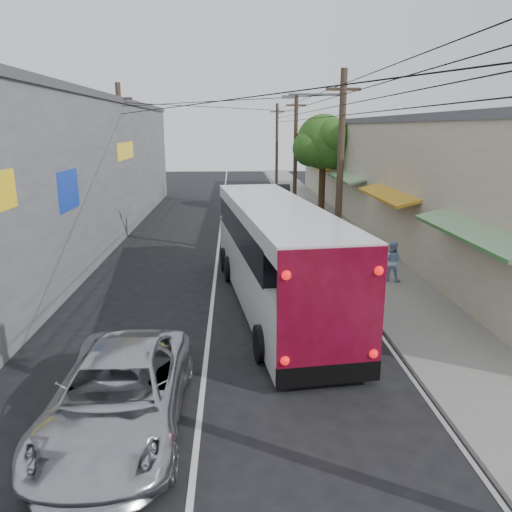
# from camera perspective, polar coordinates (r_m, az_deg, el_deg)

# --- Properties ---
(ground) EXTENTS (120.00, 120.00, 0.00)m
(ground) POSITION_cam_1_polar(r_m,az_deg,el_deg) (9.64, -7.01, -22.13)
(ground) COLOR black
(ground) RESTS_ON ground
(sidewalk) EXTENTS (3.00, 80.00, 0.12)m
(sidewalk) POSITION_cam_1_polar(r_m,az_deg,el_deg) (28.87, 8.90, 3.00)
(sidewalk) COLOR slate
(sidewalk) RESTS_ON ground
(building_right) EXTENTS (7.09, 40.00, 6.25)m
(building_right) POSITION_cam_1_polar(r_m,az_deg,el_deg) (31.54, 16.52, 9.23)
(building_right) COLOR #BBB695
(building_right) RESTS_ON ground
(building_left) EXTENTS (7.20, 36.00, 7.25)m
(building_left) POSITION_cam_1_polar(r_m,az_deg,el_deg) (27.39, -22.67, 9.05)
(building_left) COLOR gray
(building_left) RESTS_ON ground
(utility_poles) EXTENTS (11.80, 45.28, 8.00)m
(utility_poles) POSITION_cam_1_polar(r_m,az_deg,el_deg) (28.19, 2.23, 11.23)
(utility_poles) COLOR #473828
(utility_poles) RESTS_ON ground
(street_tree) EXTENTS (4.40, 4.00, 6.60)m
(street_tree) POSITION_cam_1_polar(r_m,az_deg,el_deg) (34.30, 7.81, 12.61)
(street_tree) COLOR #3F2B19
(street_tree) RESTS_ON ground
(coach_bus) EXTENTS (3.84, 11.85, 3.36)m
(coach_bus) POSITION_cam_1_polar(r_m,az_deg,el_deg) (16.32, 2.14, 0.33)
(coach_bus) COLOR silver
(coach_bus) RESTS_ON ground
(jeepney) EXTENTS (2.51, 5.40, 1.50)m
(jeepney) POSITION_cam_1_polar(r_m,az_deg,el_deg) (10.28, -15.41, -15.07)
(jeepney) COLOR silver
(jeepney) RESTS_ON ground
(parked_suv) EXTENTS (2.67, 5.17, 1.43)m
(parked_suv) POSITION_cam_1_polar(r_m,az_deg,el_deg) (25.00, 6.27, 2.85)
(parked_suv) COLOR gray
(parked_suv) RESTS_ON ground
(parked_car_mid) EXTENTS (2.21, 4.88, 1.63)m
(parked_car_mid) POSITION_cam_1_polar(r_m,az_deg,el_deg) (28.31, 3.58, 4.47)
(parked_car_mid) COLOR #242429
(parked_car_mid) RESTS_ON ground
(parked_car_far) EXTENTS (1.69, 4.10, 1.32)m
(parked_car_far) POSITION_cam_1_polar(r_m,az_deg,el_deg) (40.07, 2.89, 7.22)
(parked_car_far) COLOR #222227
(parked_car_far) RESTS_ON ground
(pedestrian_near) EXTENTS (0.62, 0.47, 1.54)m
(pedestrian_near) POSITION_cam_1_polar(r_m,az_deg,el_deg) (19.42, 13.72, -0.35)
(pedestrian_near) COLOR pink
(pedestrian_near) RESTS_ON sidewalk
(pedestrian_far) EXTENTS (0.94, 0.88, 1.53)m
(pedestrian_far) POSITION_cam_1_polar(r_m,az_deg,el_deg) (19.33, 15.27, -0.55)
(pedestrian_far) COLOR #9BB3E2
(pedestrian_far) RESTS_ON sidewalk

